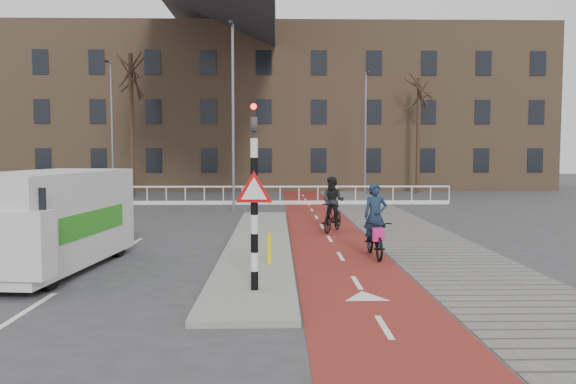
{
  "coord_description": "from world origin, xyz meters",
  "views": [
    {
      "loc": [
        -0.17,
        -12.56,
        2.73
      ],
      "look_at": [
        0.18,
        5.0,
        1.5
      ],
      "focal_mm": 35.0,
      "sensor_mm": 36.0,
      "label": 1
    }
  ],
  "objects": [
    {
      "name": "van",
      "position": [
        -5.48,
        0.44,
        1.21
      ],
      "size": [
        2.65,
        5.52,
        2.3
      ],
      "rotation": [
        0.0,
        0.0,
        -0.1
      ],
      "color": "silver",
      "rests_on": "ground"
    },
    {
      "name": "railing",
      "position": [
        -5.0,
        17.0,
        0.31
      ],
      "size": [
        28.0,
        0.1,
        0.99
      ],
      "color": "silver",
      "rests_on": "ground"
    },
    {
      "name": "streetlight_left",
      "position": [
        -9.89,
        20.88,
        4.04
      ],
      "size": [
        0.12,
        0.12,
        8.08
      ],
      "primitive_type": "cylinder",
      "color": "slate",
      "rests_on": "ground"
    },
    {
      "name": "ground",
      "position": [
        0.0,
        0.0,
        0.0
      ],
      "size": [
        120.0,
        120.0,
        0.0
      ],
      "primitive_type": "plane",
      "color": "#38383A",
      "rests_on": "ground"
    },
    {
      "name": "traffic_signal",
      "position": [
        -0.6,
        -2.02,
        1.99
      ],
      "size": [
        0.8,
        0.8,
        3.68
      ],
      "color": "black",
      "rests_on": "curb_island"
    },
    {
      "name": "curb_island",
      "position": [
        -0.7,
        4.0,
        0.06
      ],
      "size": [
        1.8,
        16.0,
        0.12
      ],
      "primitive_type": "cube",
      "color": "gray",
      "rests_on": "ground"
    },
    {
      "name": "streetlight_right",
      "position": [
        5.19,
        21.39,
        3.78
      ],
      "size": [
        0.12,
        0.12,
        7.56
      ],
      "primitive_type": "cylinder",
      "color": "slate",
      "rests_on": "ground"
    },
    {
      "name": "cyclist_far",
      "position": [
        1.75,
        6.56,
        0.8
      ],
      "size": [
        1.17,
        1.81,
        1.9
      ],
      "rotation": [
        0.0,
        0.0,
        -0.42
      ],
      "color": "black",
      "rests_on": "bike_lane"
    },
    {
      "name": "bike_lane",
      "position": [
        1.5,
        10.0,
        0.01
      ],
      "size": [
        2.5,
        60.0,
        0.01
      ],
      "primitive_type": "cube",
      "color": "maroon",
      "rests_on": "ground"
    },
    {
      "name": "tree_right",
      "position": [
        9.39,
        25.25,
        3.88
      ],
      "size": [
        0.27,
        0.27,
        7.76
      ],
      "primitive_type": "cylinder",
      "color": "#322316",
      "rests_on": "ground"
    },
    {
      "name": "sidewalk",
      "position": [
        4.3,
        10.0,
        0.01
      ],
      "size": [
        3.0,
        60.0,
        0.01
      ],
      "primitive_type": "cube",
      "color": "slate",
      "rests_on": "ground"
    },
    {
      "name": "townhouse_row",
      "position": [
        -3.0,
        32.0,
        7.81
      ],
      "size": [
        46.0,
        10.0,
        15.9
      ],
      "color": "#7F6047",
      "rests_on": "ground"
    },
    {
      "name": "tree_mid",
      "position": [
        -9.1,
        22.3,
        4.39
      ],
      "size": [
        0.27,
        0.27,
        8.78
      ],
      "primitive_type": "cylinder",
      "color": "#322316",
      "rests_on": "ground"
    },
    {
      "name": "bollard",
      "position": [
        -0.35,
        0.5,
        0.48
      ],
      "size": [
        0.12,
        0.12,
        0.73
      ],
      "primitive_type": "cylinder",
      "color": "yellow",
      "rests_on": "curb_island"
    },
    {
      "name": "cyclist_near",
      "position": [
        2.39,
        1.88,
        0.65
      ],
      "size": [
        0.7,
        1.86,
        1.92
      ],
      "rotation": [
        0.0,
        0.0,
        0.03
      ],
      "color": "black",
      "rests_on": "bike_lane"
    },
    {
      "name": "streetlight_near",
      "position": [
        -2.17,
        13.33,
        4.27
      ],
      "size": [
        0.12,
        0.12,
        8.54
      ],
      "primitive_type": "cylinder",
      "color": "slate",
      "rests_on": "ground"
    }
  ]
}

